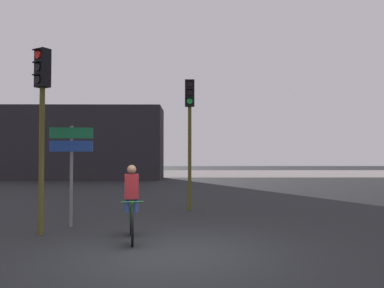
{
  "coord_description": "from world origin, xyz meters",
  "views": [
    {
      "loc": [
        0.4,
        -6.98,
        1.82
      ],
      "look_at": [
        0.5,
        5.0,
        2.2
      ],
      "focal_mm": 35.0,
      "sensor_mm": 36.0,
      "label": 1
    }
  ],
  "objects_px": {
    "cyclist": "(132,202)",
    "traffic_light_center": "(190,119)",
    "traffic_light_near_left": "(42,105)",
    "distant_building": "(79,143)",
    "direction_sign_post": "(71,157)"
  },
  "relations": [
    {
      "from": "cyclist",
      "to": "traffic_light_center",
      "type": "bearing_deg",
      "value": -116.42
    },
    {
      "from": "distant_building",
      "to": "cyclist",
      "type": "xyz_separation_m",
      "value": [
        7.41,
        -21.19,
        -1.98
      ]
    },
    {
      "from": "traffic_light_center",
      "to": "cyclist",
      "type": "distance_m",
      "value": 5.1
    },
    {
      "from": "distant_building",
      "to": "traffic_light_center",
      "type": "distance_m",
      "value": 18.9
    },
    {
      "from": "direction_sign_post",
      "to": "cyclist",
      "type": "bearing_deg",
      "value": 135.62
    },
    {
      "from": "traffic_light_center",
      "to": "direction_sign_post",
      "type": "bearing_deg",
      "value": 43.74
    },
    {
      "from": "traffic_light_near_left",
      "to": "traffic_light_center",
      "type": "height_order",
      "value": "traffic_light_center"
    },
    {
      "from": "distant_building",
      "to": "cyclist",
      "type": "height_order",
      "value": "distant_building"
    },
    {
      "from": "traffic_light_center",
      "to": "cyclist",
      "type": "bearing_deg",
      "value": 74.07
    },
    {
      "from": "traffic_light_center",
      "to": "cyclist",
      "type": "relative_size",
      "value": 2.6
    },
    {
      "from": "distant_building",
      "to": "traffic_light_near_left",
      "type": "xyz_separation_m",
      "value": [
        5.24,
        -20.68,
        0.21
      ]
    },
    {
      "from": "distant_building",
      "to": "traffic_light_near_left",
      "type": "distance_m",
      "value": 21.33
    },
    {
      "from": "cyclist",
      "to": "traffic_light_near_left",
      "type": "bearing_deg",
      "value": -23.54
    },
    {
      "from": "traffic_light_near_left",
      "to": "direction_sign_post",
      "type": "height_order",
      "value": "traffic_light_near_left"
    },
    {
      "from": "distant_building",
      "to": "direction_sign_post",
      "type": "height_order",
      "value": "distant_building"
    }
  ]
}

